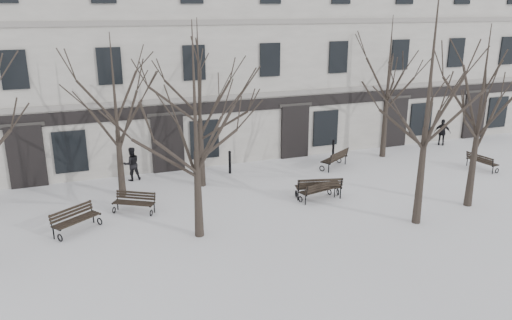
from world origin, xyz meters
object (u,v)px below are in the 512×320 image
bench_0 (75,219)px  bench_2 (319,190)px  tree_1 (195,107)px  bench_1 (319,187)px  bench_3 (134,202)px  tree_2 (431,77)px  tree_3 (482,96)px  bench_5 (482,161)px  bench_4 (335,158)px

bench_0 → bench_2: 9.91m
tree_1 → bench_1: tree_1 is taller
bench_3 → tree_1: bearing=-26.1°
tree_2 → bench_2: tree_2 is taller
tree_3 → bench_5: size_ratio=4.36×
tree_3 → bench_1: (-5.52, 2.92, -4.09)m
bench_5 → bench_1: bearing=86.8°
bench_2 → tree_3: bearing=141.8°
tree_3 → bench_4: size_ratio=3.82×
bench_5 → tree_3: bearing=123.6°
bench_2 → bench_0: bearing=-14.4°
tree_1 → tree_2: 8.41m
tree_2 → bench_1: (-2.36, 3.61, -5.10)m
tree_1 → bench_3: (-1.92, 3.02, -4.30)m
tree_2 → bench_0: size_ratio=4.88×
bench_3 → bench_5: bench_3 is taller
bench_3 → bench_4: bench_4 is taller
tree_3 → bench_1: 7.47m
bench_3 → tree_3: bearing=14.0°
tree_1 → bench_0: bearing=154.8°
bench_1 → bench_3: (-7.71, 1.26, -0.08)m
bench_0 → bench_5: size_ratio=1.09×
bench_1 → bench_2: 0.22m
tree_3 → tree_2: bearing=-167.8°
bench_2 → bench_3: size_ratio=1.04×
tree_2 → bench_3: bearing=154.2°
bench_1 → bench_4: 4.52m
tree_1 → bench_2: bearing=15.5°
bench_1 → bench_5: bearing=-162.4°
tree_2 → bench_5: tree_2 is taller
tree_3 → bench_1: bearing=152.1°
tree_1 → tree_3: tree_1 is taller
bench_3 → tree_2: bearing=5.7°
bench_4 → bench_1: bearing=19.7°
tree_1 → tree_2: tree_2 is taller
tree_2 → bench_3: size_ratio=5.21×
tree_1 → tree_2: (8.16, -1.84, 0.87)m
bench_0 → bench_2: size_ratio=1.03×
tree_3 → bench_5: (4.17, 3.57, -4.18)m
tree_3 → bench_0: size_ratio=4.01×
bench_2 → bench_5: size_ratio=1.06×
bench_2 → bench_4: (2.90, 3.73, 0.05)m
bench_0 → bench_4: 13.23m
tree_2 → bench_0: 13.91m
bench_2 → tree_2: bearing=113.4°
tree_1 → bench_5: tree_1 is taller
tree_2 → tree_3: size_ratio=1.22×
bench_0 → bench_2: (9.90, -0.39, -0.03)m
bench_0 → tree_3: bearing=-46.1°
bench_0 → bench_3: bearing=-10.0°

